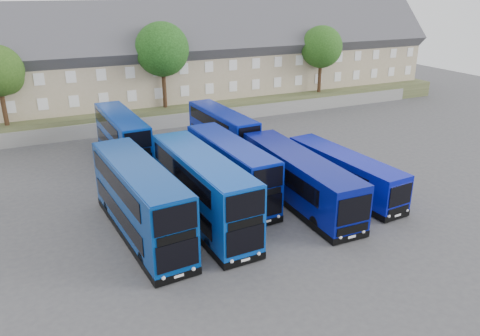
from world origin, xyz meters
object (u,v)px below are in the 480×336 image
dd_front_left (140,202)px  coach_east_a (298,179)px  tree_mid (163,51)px  tree_east (322,48)px  tree_far (329,38)px  dd_front_mid (203,191)px

dd_front_left → coach_east_a: 11.38m
dd_front_left → tree_mid: (8.71, 23.83, 5.79)m
dd_front_left → coach_east_a: bearing=-4.0°
dd_front_left → tree_east: size_ratio=1.45×
tree_mid → tree_far: (26.00, 6.50, -0.34)m
tree_far → tree_mid: bearing=-166.0°
tree_mid → tree_east: 20.02m
tree_mid → tree_far: 26.80m
tree_mid → tree_east: size_ratio=1.12×
dd_front_left → tree_east: tree_east is taller
dd_front_left → dd_front_mid: 4.04m
tree_far → tree_east: bearing=-130.6°
dd_front_mid → tree_east: size_ratio=1.44×
coach_east_a → tree_east: size_ratio=1.59×
dd_front_left → tree_far: size_ratio=1.37×
coach_east_a → tree_far: (23.34, 30.17, 6.00)m
tree_mid → tree_east: bearing=-1.4°
coach_east_a → tree_far: tree_far is taller
dd_front_left → tree_mid: size_ratio=1.29×
dd_front_mid → tree_mid: tree_mid is taller
coach_east_a → tree_east: tree_east is taller
coach_east_a → tree_east: (17.34, 23.17, 5.66)m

